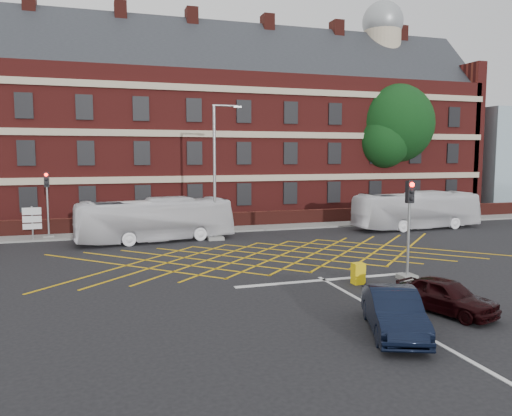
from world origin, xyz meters
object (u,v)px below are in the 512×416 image
object	(u,v)px
street_lamp	(216,194)
deciduous_tree	(393,129)
bus_right	(417,210)
traffic_light_far	(48,211)
traffic_light_near	(408,239)
car_maroon	(445,295)
bus_left	(156,220)
utility_cabinet	(358,273)
direction_signs	(32,220)
car_navy	(394,312)

from	to	relation	value
street_lamp	deciduous_tree	bearing A→B (deg)	26.04
bus_right	traffic_light_far	distance (m)	25.41
deciduous_tree	traffic_light_near	xyz separation A→B (m)	(-12.86, -21.48, -5.89)
car_maroon	bus_left	bearing A→B (deg)	95.58
deciduous_tree	utility_cabinet	distance (m)	27.38
traffic_light_far	street_lamp	world-z (taller)	street_lamp
bus_right	deciduous_tree	world-z (taller)	deciduous_tree
traffic_light_far	direction_signs	distance (m)	1.29
bus_right	car_maroon	bearing A→B (deg)	145.22
bus_left	deciduous_tree	xyz separation A→B (m)	(22.23, 8.55, 6.30)
bus_left	deciduous_tree	world-z (taller)	deciduous_tree
car_navy	direction_signs	distance (m)	24.18
deciduous_tree	utility_cabinet	xyz separation A→B (m)	(-15.28, -21.54, -7.21)
bus_right	traffic_light_far	bearing A→B (deg)	79.83
utility_cabinet	bus_left	bearing A→B (deg)	118.13
deciduous_tree	car_navy	bearing A→B (deg)	-122.35
car_navy	street_lamp	size ratio (longest dim) A/B	0.48
deciduous_tree	traffic_light_near	world-z (taller)	deciduous_tree
bus_right	car_maroon	distance (m)	20.10
car_navy	traffic_light_near	bearing A→B (deg)	74.06
bus_right	direction_signs	xyz separation A→B (m)	(-26.01, 2.59, 0.02)
bus_left	bus_right	world-z (taller)	bus_right
deciduous_tree	utility_cabinet	world-z (taller)	deciduous_tree
deciduous_tree	utility_cabinet	size ratio (longest dim) A/B	13.28
bus_right	traffic_light_far	size ratio (longest dim) A/B	2.28
traffic_light_near	traffic_light_far	size ratio (longest dim) A/B	1.00
street_lamp	direction_signs	size ratio (longest dim) A/B	3.86
deciduous_tree	street_lamp	world-z (taller)	deciduous_tree
car_navy	utility_cabinet	xyz separation A→B (m)	(1.84, 5.50, -0.23)
deciduous_tree	utility_cabinet	bearing A→B (deg)	-125.36
car_maroon	traffic_light_far	size ratio (longest dim) A/B	0.83
traffic_light_near	traffic_light_far	world-z (taller)	same
bus_left	car_maroon	xyz separation A→B (m)	(7.90, -17.29, -0.75)
bus_right	traffic_light_near	size ratio (longest dim) A/B	2.28
street_lamp	traffic_light_far	bearing A→B (deg)	160.44
car_maroon	deciduous_tree	world-z (taller)	deciduous_tree
bus_right	deciduous_tree	bearing A→B (deg)	-24.00
car_maroon	street_lamp	bearing A→B (deg)	84.98
traffic_light_far	utility_cabinet	xyz separation A→B (m)	(13.42, -16.13, -1.32)
bus_right	car_navy	bearing A→B (deg)	140.89
traffic_light_near	direction_signs	world-z (taller)	traffic_light_near
car_navy	traffic_light_near	xyz separation A→B (m)	(4.27, 5.57, 1.10)
bus_right	street_lamp	bearing A→B (deg)	88.25
traffic_light_far	utility_cabinet	distance (m)	21.02
bus_right	traffic_light_far	world-z (taller)	traffic_light_far
traffic_light_far	direction_signs	xyz separation A→B (m)	(-0.85, -0.90, -0.39)
car_navy	direction_signs	bearing A→B (deg)	142.50
bus_left	car_maroon	size ratio (longest dim) A/B	2.75
street_lamp	car_navy	bearing A→B (deg)	-85.63
deciduous_tree	direction_signs	xyz separation A→B (m)	(-29.56, -6.31, -6.27)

